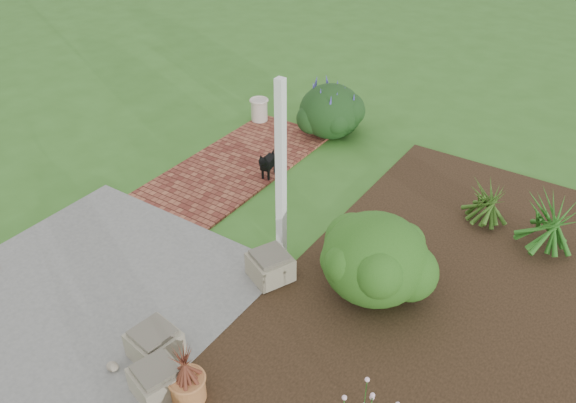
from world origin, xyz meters
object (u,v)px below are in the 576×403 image
Objects in this scene: stone_trough_near at (157,381)px; black_dog at (267,163)px; cream_ceramic_urn at (259,110)px; evergreen_shrub at (375,257)px.

black_dog reaches higher than stone_trough_near.
cream_ceramic_urn is (-2.85, 5.58, 0.06)m from stone_trough_near.
black_dog is at bearing 150.76° from evergreen_shrub.
cream_ceramic_urn is 5.01m from evergreen_shrub.
evergreen_shrub is at bearing 66.41° from stone_trough_near.
evergreen_shrub is at bearing -37.84° from cream_ceramic_urn.
cream_ceramic_urn is 0.33× the size of evergreen_shrub.
evergreen_shrub reaches higher than stone_trough_near.
evergreen_shrub is (3.95, -3.07, 0.32)m from cream_ceramic_urn.
black_dog is 2.11m from cream_ceramic_urn.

